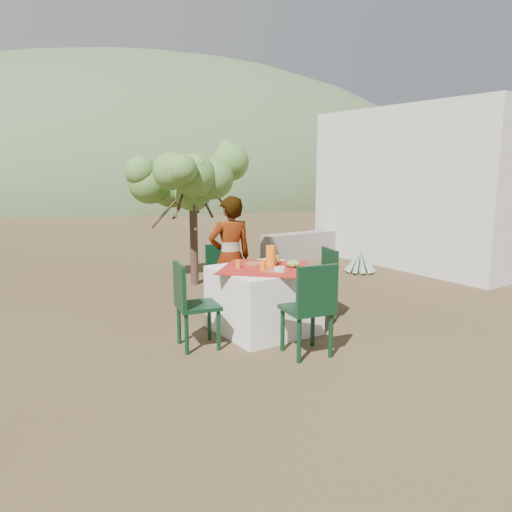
{
  "coord_description": "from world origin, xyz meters",
  "views": [
    {
      "loc": [
        -3.2,
        -4.62,
        1.92
      ],
      "look_at": [
        0.14,
        0.45,
        0.82
      ],
      "focal_mm": 35.0,
      "sensor_mm": 36.0,
      "label": 1
    }
  ],
  "objects_px": {
    "juice_pitcher": "(271,256)",
    "table": "(263,299)",
    "chair_right": "(321,281)",
    "chair_far": "(223,274)",
    "chair_near": "(311,306)",
    "shrub_tree": "(195,186)",
    "agave": "(360,262)",
    "guesthouse": "(444,186)",
    "chair_left": "(191,302)",
    "person": "(230,257)"
  },
  "relations": [
    {
      "from": "juice_pitcher",
      "to": "table",
      "type": "bearing_deg",
      "value": 165.27
    },
    {
      "from": "chair_right",
      "to": "juice_pitcher",
      "type": "relative_size",
      "value": 3.65
    },
    {
      "from": "chair_far",
      "to": "chair_near",
      "type": "relative_size",
      "value": 0.9
    },
    {
      "from": "chair_right",
      "to": "shrub_tree",
      "type": "height_order",
      "value": "shrub_tree"
    },
    {
      "from": "chair_near",
      "to": "shrub_tree",
      "type": "distance_m",
      "value": 3.73
    },
    {
      "from": "chair_right",
      "to": "agave",
      "type": "xyz_separation_m",
      "value": [
        2.43,
        1.74,
        -0.3
      ]
    },
    {
      "from": "chair_right",
      "to": "juice_pitcher",
      "type": "xyz_separation_m",
      "value": [
        -0.77,
        0.01,
        0.39
      ]
    },
    {
      "from": "agave",
      "to": "guesthouse",
      "type": "bearing_deg",
      "value": 1.14
    },
    {
      "from": "chair_left",
      "to": "chair_right",
      "type": "xyz_separation_m",
      "value": [
        1.82,
        0.02,
        -0.01
      ]
    },
    {
      "from": "chair_near",
      "to": "person",
      "type": "height_order",
      "value": "person"
    },
    {
      "from": "chair_left",
      "to": "person",
      "type": "bearing_deg",
      "value": -39.4
    },
    {
      "from": "chair_right",
      "to": "chair_near",
      "type": "bearing_deg",
      "value": -29.15
    },
    {
      "from": "guesthouse",
      "to": "agave",
      "type": "bearing_deg",
      "value": -178.86
    },
    {
      "from": "shrub_tree",
      "to": "juice_pitcher",
      "type": "xyz_separation_m",
      "value": [
        -0.35,
        -2.63,
        -0.7
      ]
    },
    {
      "from": "chair_left",
      "to": "guesthouse",
      "type": "bearing_deg",
      "value": -63.02
    },
    {
      "from": "chair_far",
      "to": "person",
      "type": "distance_m",
      "value": 0.47
    },
    {
      "from": "table",
      "to": "agave",
      "type": "xyz_separation_m",
      "value": [
        3.29,
        1.71,
        -0.18
      ]
    },
    {
      "from": "table",
      "to": "chair_far",
      "type": "bearing_deg",
      "value": 86.86
    },
    {
      "from": "chair_near",
      "to": "juice_pitcher",
      "type": "relative_size",
      "value": 3.93
    },
    {
      "from": "chair_left",
      "to": "juice_pitcher",
      "type": "relative_size",
      "value": 3.71
    },
    {
      "from": "chair_left",
      "to": "shrub_tree",
      "type": "relative_size",
      "value": 0.46
    },
    {
      "from": "chair_right",
      "to": "shrub_tree",
      "type": "relative_size",
      "value": 0.45
    },
    {
      "from": "chair_right",
      "to": "shrub_tree",
      "type": "xyz_separation_m",
      "value": [
        -0.42,
        2.64,
        1.09
      ]
    },
    {
      "from": "shrub_tree",
      "to": "person",
      "type": "bearing_deg",
      "value": -103.83
    },
    {
      "from": "agave",
      "to": "guesthouse",
      "type": "height_order",
      "value": "guesthouse"
    },
    {
      "from": "table",
      "to": "guesthouse",
      "type": "xyz_separation_m",
      "value": [
        5.63,
        1.75,
        1.12
      ]
    },
    {
      "from": "chair_near",
      "to": "agave",
      "type": "xyz_separation_m",
      "value": [
        3.36,
        2.65,
        -0.34
      ]
    },
    {
      "from": "chair_right",
      "to": "guesthouse",
      "type": "bearing_deg",
      "value": 126.69
    },
    {
      "from": "table",
      "to": "agave",
      "type": "relative_size",
      "value": 2.17
    },
    {
      "from": "chair_far",
      "to": "juice_pitcher",
      "type": "distance_m",
      "value": 1.15
    },
    {
      "from": "chair_near",
      "to": "guesthouse",
      "type": "distance_m",
      "value": 6.37
    },
    {
      "from": "person",
      "to": "guesthouse",
      "type": "relative_size",
      "value": 0.37
    },
    {
      "from": "chair_near",
      "to": "shrub_tree",
      "type": "relative_size",
      "value": 0.48
    },
    {
      "from": "chair_far",
      "to": "juice_pitcher",
      "type": "height_order",
      "value": "juice_pitcher"
    },
    {
      "from": "juice_pitcher",
      "to": "guesthouse",
      "type": "bearing_deg",
      "value": 17.79
    },
    {
      "from": "guesthouse",
      "to": "chair_far",
      "type": "bearing_deg",
      "value": -172.84
    },
    {
      "from": "chair_left",
      "to": "chair_far",
      "type": "bearing_deg",
      "value": -30.95
    },
    {
      "from": "chair_left",
      "to": "table",
      "type": "bearing_deg",
      "value": -75.38
    },
    {
      "from": "chair_far",
      "to": "chair_near",
      "type": "distance_m",
      "value": 2.0
    },
    {
      "from": "table",
      "to": "guesthouse",
      "type": "height_order",
      "value": "guesthouse"
    },
    {
      "from": "chair_far",
      "to": "table",
      "type": "bearing_deg",
      "value": -82.99
    },
    {
      "from": "shrub_tree",
      "to": "guesthouse",
      "type": "xyz_separation_m",
      "value": [
        5.19,
        -0.85,
        -0.09
      ]
    },
    {
      "from": "guesthouse",
      "to": "juice_pitcher",
      "type": "distance_m",
      "value": 5.85
    },
    {
      "from": "chair_near",
      "to": "guesthouse",
      "type": "xyz_separation_m",
      "value": [
        5.69,
        2.69,
        0.96
      ]
    },
    {
      "from": "agave",
      "to": "person",
      "type": "bearing_deg",
      "value": -163.12
    },
    {
      "from": "chair_near",
      "to": "juice_pitcher",
      "type": "distance_m",
      "value": 0.99
    },
    {
      "from": "shrub_tree",
      "to": "agave",
      "type": "distance_m",
      "value": 3.3
    },
    {
      "from": "table",
      "to": "chair_near",
      "type": "distance_m",
      "value": 0.96
    },
    {
      "from": "shrub_tree",
      "to": "chair_near",
      "type": "bearing_deg",
      "value": -98.03
    },
    {
      "from": "table",
      "to": "chair_right",
      "type": "distance_m",
      "value": 0.87
    }
  ]
}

